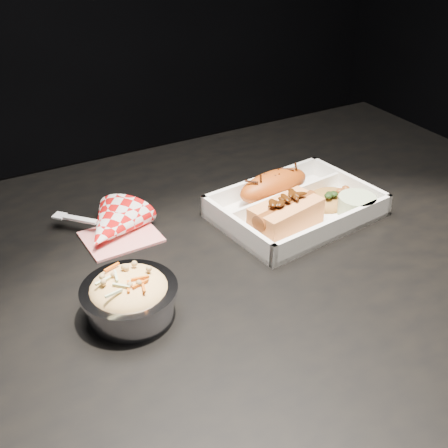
{
  "coord_description": "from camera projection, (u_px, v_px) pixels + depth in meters",
  "views": [
    {
      "loc": [
        -0.35,
        -0.59,
        1.22
      ],
      "look_at": [
        -0.03,
        -0.01,
        0.81
      ],
      "focal_mm": 45.0,
      "sensor_mm": 36.0,
      "label": 1
    }
  ],
  "objects": [
    {
      "name": "dining_table",
      "position": [
        235.0,
        296.0,
        0.88
      ],
      "size": [
        1.2,
        0.8,
        0.75
      ],
      "color": "black",
      "rests_on": "ground"
    },
    {
      "name": "food_tray",
      "position": [
        295.0,
        210.0,
        0.91
      ],
      "size": [
        0.27,
        0.21,
        0.04
      ],
      "rotation": [
        0.0,
        0.0,
        0.12
      ],
      "color": "white",
      "rests_on": "dining_table"
    },
    {
      "name": "fried_pastry",
      "position": [
        274.0,
        185.0,
        0.94
      ],
      "size": [
        0.14,
        0.07,
        0.05
      ],
      "primitive_type": "ellipsoid",
      "rotation": [
        0.0,
        0.0,
        0.12
      ],
      "color": "#A34410",
      "rests_on": "food_tray"
    },
    {
      "name": "hotdog",
      "position": [
        286.0,
        213.0,
        0.86
      ],
      "size": [
        0.12,
        0.08,
        0.06
      ],
      "rotation": [
        0.0,
        0.0,
        0.21
      ],
      "color": "#E5904E",
      "rests_on": "food_tray"
    },
    {
      "name": "fried_rice_mound",
      "position": [
        330.0,
        194.0,
        0.93
      ],
      "size": [
        0.1,
        0.08,
        0.03
      ],
      "primitive_type": "ellipsoid",
      "rotation": [
        0.0,
        0.0,
        0.12
      ],
      "color": "#AD7332",
      "rests_on": "food_tray"
    },
    {
      "name": "cupcake_liner",
      "position": [
        357.0,
        205.0,
        0.9
      ],
      "size": [
        0.06,
        0.06,
        0.03
      ],
      "primitive_type": "cylinder",
      "color": "#A6BA8D",
      "rests_on": "food_tray"
    },
    {
      "name": "foil_coleslaw_cup",
      "position": [
        129.0,
        295.0,
        0.69
      ],
      "size": [
        0.12,
        0.12,
        0.07
      ],
      "color": "silver",
      "rests_on": "dining_table"
    },
    {
      "name": "napkin_fork",
      "position": [
        112.0,
        227.0,
        0.85
      ],
      "size": [
        0.15,
        0.15,
        0.1
      ],
      "rotation": [
        0.0,
        0.0,
        -0.83
      ],
      "color": "red",
      "rests_on": "dining_table"
    }
  ]
}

